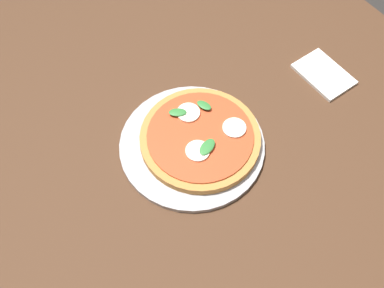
{
  "coord_description": "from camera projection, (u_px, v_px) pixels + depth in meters",
  "views": [
    {
      "loc": [
        -0.32,
        0.32,
        1.58
      ],
      "look_at": [
        0.08,
        0.04,
        0.77
      ],
      "focal_mm": 42.52,
      "sensor_mm": 36.0,
      "label": 1
    }
  ],
  "objects": [
    {
      "name": "ground_plane",
      "position": [
        215.0,
        271.0,
        1.58
      ],
      "size": [
        6.0,
        6.0,
        0.0
      ],
      "primitive_type": "plane",
      "color": "#2D2B28"
    },
    {
      "name": "pizza",
      "position": [
        200.0,
        138.0,
        0.94
      ],
      "size": [
        0.25,
        0.25,
        0.03
      ],
      "color": "#C6843F",
      "rests_on": "serving_tray"
    },
    {
      "name": "napkin",
      "position": [
        324.0,
        74.0,
        1.05
      ],
      "size": [
        0.13,
        0.09,
        0.01
      ],
      "primitive_type": "cube",
      "rotation": [
        0.0,
        0.0,
        0.02
      ],
      "color": "white",
      "rests_on": "dining_table"
    },
    {
      "name": "dining_table",
      "position": [
        229.0,
        183.0,
        1.0
      ],
      "size": [
        1.55,
        1.18,
        0.76
      ],
      "color": "#4C301E",
      "rests_on": "ground_plane"
    },
    {
      "name": "serving_tray",
      "position": [
        192.0,
        145.0,
        0.95
      ],
      "size": [
        0.3,
        0.3,
        0.01
      ],
      "primitive_type": "cylinder",
      "color": "#B2B2B7",
      "rests_on": "dining_table"
    }
  ]
}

